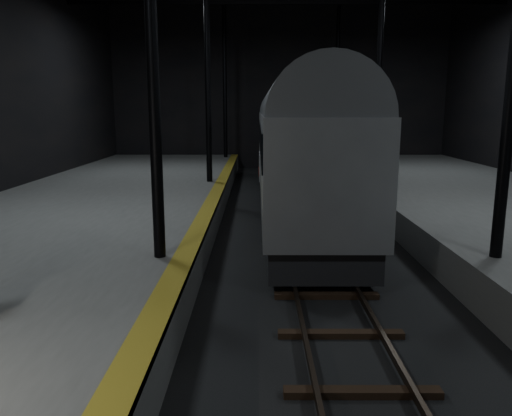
{
  "coord_description": "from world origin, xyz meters",
  "views": [
    {
      "loc": [
        -1.6,
        -14.87,
        4.27
      ],
      "look_at": [
        -1.63,
        -3.39,
        2.0
      ],
      "focal_mm": 35.0,
      "sensor_mm": 36.0,
      "label": 1
    }
  ],
  "objects": [
    {
      "name": "platform_left",
      "position": [
        -7.5,
        0.0,
        0.5
      ],
      "size": [
        9.0,
        43.8,
        1.0
      ],
      "primitive_type": "cube",
      "color": "#575755",
      "rests_on": "ground"
    },
    {
      "name": "tactile_strip",
      "position": [
        -3.25,
        0.0,
        1.0
      ],
      "size": [
        0.5,
        43.8,
        0.01
      ],
      "primitive_type": "cube",
      "color": "olive",
      "rests_on": "platform_left"
    },
    {
      "name": "train",
      "position": [
        -0.0,
        6.02,
        3.02
      ],
      "size": [
        3.03,
        20.27,
        5.42
      ],
      "color": "#AAACB2",
      "rests_on": "ground"
    },
    {
      "name": "ground",
      "position": [
        0.0,
        0.0,
        0.0
      ],
      "size": [
        44.0,
        44.0,
        0.0
      ],
      "primitive_type": "plane",
      "color": "black",
      "rests_on": "ground"
    },
    {
      "name": "track",
      "position": [
        0.0,
        0.0,
        0.07
      ],
      "size": [
        2.4,
        43.0,
        0.24
      ],
      "color": "#3F3328",
      "rests_on": "ground"
    }
  ]
}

